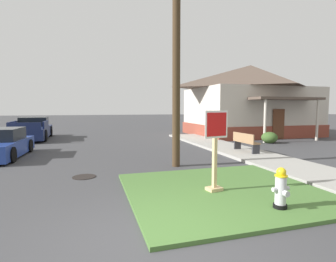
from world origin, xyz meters
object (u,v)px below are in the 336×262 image
at_px(manhole_cover, 84,177).
at_px(street_bench, 245,141).
at_px(stop_sign, 215,154).
at_px(parked_sedan_blue, 0,145).
at_px(fire_hydrant, 281,189).
at_px(pickup_truck_navy, 33,130).
at_px(utility_pole, 176,20).

relative_size(manhole_cover, street_bench, 0.44).
height_order(stop_sign, manhole_cover, stop_sign).
bearing_deg(parked_sedan_blue, fire_hydrant, -48.36).
bearing_deg(parked_sedan_blue, street_bench, -11.73).
distance_m(stop_sign, pickup_truck_navy, 15.46).
height_order(fire_hydrant, parked_sedan_blue, parked_sedan_blue).
height_order(pickup_truck_navy, utility_pole, utility_pole).
height_order(stop_sign, parked_sedan_blue, stop_sign).
distance_m(manhole_cover, street_bench, 7.40).
bearing_deg(utility_pole, pickup_truck_navy, 122.29).
distance_m(manhole_cover, utility_pole, 6.09).
height_order(manhole_cover, street_bench, street_bench).
distance_m(parked_sedan_blue, utility_pole, 8.94).
distance_m(pickup_truck_navy, street_bench, 14.05).
xyz_separation_m(parked_sedan_blue, street_bench, (10.55, -2.19, 0.05)).
xyz_separation_m(fire_hydrant, manhole_cover, (-3.91, 3.97, -0.47)).
xyz_separation_m(manhole_cover, utility_pole, (3.19, 0.63, 5.15)).
xyz_separation_m(fire_hydrant, stop_sign, (-0.77, 1.41, 0.53)).
bearing_deg(fire_hydrant, stop_sign, 118.70).
xyz_separation_m(fire_hydrant, parked_sedan_blue, (-7.41, 8.34, 0.07)).
bearing_deg(stop_sign, manhole_cover, 140.81).
bearing_deg(pickup_truck_navy, manhole_cover, -72.47).
xyz_separation_m(manhole_cover, pickup_truck_navy, (-3.59, 11.35, 0.61)).
distance_m(stop_sign, utility_pole, 5.24).
height_order(fire_hydrant, utility_pole, utility_pole).
relative_size(stop_sign, pickup_truck_navy, 0.36).
bearing_deg(utility_pole, stop_sign, -90.82).
xyz_separation_m(pickup_truck_navy, utility_pole, (6.77, -10.72, 4.54)).
relative_size(stop_sign, parked_sedan_blue, 0.48).
relative_size(fire_hydrant, parked_sedan_blue, 0.20).
bearing_deg(street_bench, parked_sedan_blue, 168.27).
bearing_deg(stop_sign, utility_pole, 89.18).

